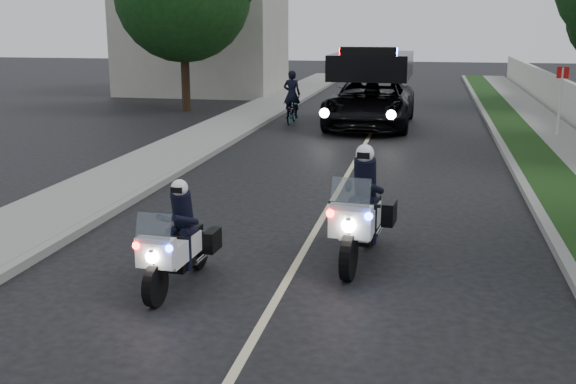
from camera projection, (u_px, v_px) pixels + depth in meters
name	position (u px, v px, depth m)	size (l,w,h in m)	color
ground	(289.00, 277.00, 10.13)	(120.00, 120.00, 0.00)	black
curb_right	(508.00, 157.00, 18.81)	(0.20, 60.00, 0.15)	gray
grass_verge	(535.00, 158.00, 18.67)	(1.20, 60.00, 0.16)	#193814
curb_left	(222.00, 147.00, 20.43)	(0.20, 60.00, 0.15)	gray
sidewalk_left	(187.00, 145.00, 20.64)	(2.00, 60.00, 0.16)	gray
building_far	(203.00, 26.00, 35.98)	(8.00, 6.00, 7.00)	#A8A396
lane_marking	(359.00, 154.00, 19.64)	(0.12, 50.00, 0.01)	#BFB78C
police_moto_left	(180.00, 285.00, 9.82)	(0.63, 1.80, 1.53)	silver
police_moto_right	(360.00, 259.00, 10.89)	(0.76, 2.16, 1.84)	silver
police_suv	(370.00, 126.00, 24.95)	(2.94, 6.34, 3.08)	black
bicycle	(292.00, 123.00, 25.76)	(0.53, 1.53, 0.80)	black
cyclist	(292.00, 123.00, 25.76)	(0.64, 0.42, 1.77)	black
sign_post	(557.00, 139.00, 22.13)	(0.38, 0.38, 2.40)	#9E0B0F
tree_left_near	(187.00, 111.00, 29.33)	(5.68, 5.68, 9.47)	#154015
tree_left_far	(235.00, 87.00, 40.12)	(5.79, 5.79, 9.65)	#18320F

